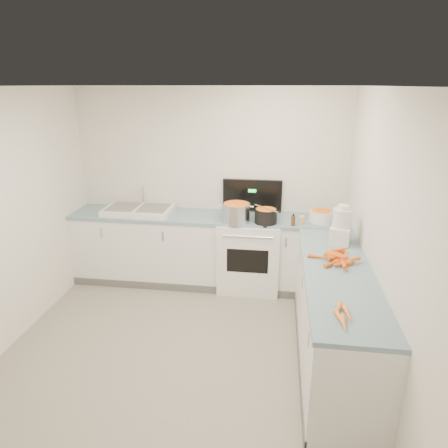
# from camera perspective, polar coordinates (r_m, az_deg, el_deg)

# --- Properties ---
(floor) EXTENTS (3.50, 4.00, 0.00)m
(floor) POSITION_cam_1_polar(r_m,az_deg,el_deg) (4.03, -6.74, -19.37)
(floor) COLOR gray
(floor) RESTS_ON ground
(ceiling) EXTENTS (3.50, 4.00, 0.00)m
(ceiling) POSITION_cam_1_polar(r_m,az_deg,el_deg) (3.15, -8.61, 18.88)
(ceiling) COLOR silver
(ceiling) RESTS_ON ground
(wall_back) EXTENTS (3.50, 0.00, 2.50)m
(wall_back) POSITION_cam_1_polar(r_m,az_deg,el_deg) (5.26, -1.91, 5.43)
(wall_back) COLOR silver
(wall_back) RESTS_ON ground
(wall_front) EXTENTS (3.50, 0.00, 2.50)m
(wall_front) POSITION_cam_1_polar(r_m,az_deg,el_deg) (1.85, -25.67, -26.16)
(wall_front) COLOR silver
(wall_front) RESTS_ON ground
(wall_right) EXTENTS (0.00, 4.00, 2.50)m
(wall_right) POSITION_cam_1_polar(r_m,az_deg,el_deg) (3.40, 22.28, -4.00)
(wall_right) COLOR silver
(wall_right) RESTS_ON ground
(counter_back) EXTENTS (3.50, 0.62, 0.94)m
(counter_back) POSITION_cam_1_polar(r_m,az_deg,el_deg) (5.23, -2.37, -3.69)
(counter_back) COLOR white
(counter_back) RESTS_ON ground
(counter_right) EXTENTS (0.62, 2.20, 0.94)m
(counter_right) POSITION_cam_1_polar(r_m,az_deg,el_deg) (3.95, 15.49, -12.58)
(counter_right) COLOR white
(counter_right) RESTS_ON ground
(stove) EXTENTS (0.76, 0.65, 1.36)m
(stove) POSITION_cam_1_polar(r_m,az_deg,el_deg) (5.15, 3.65, -4.04)
(stove) COLOR white
(stove) RESTS_ON ground
(sink) EXTENTS (0.86, 0.52, 0.31)m
(sink) POSITION_cam_1_polar(r_m,az_deg,el_deg) (5.28, -12.11, 1.99)
(sink) COLOR white
(sink) RESTS_ON counter_back
(steel_pot) EXTENTS (0.35, 0.35, 0.25)m
(steel_pot) POSITION_cam_1_polar(r_m,az_deg,el_deg) (4.81, 1.76, 1.52)
(steel_pot) COLOR silver
(steel_pot) RESTS_ON stove
(black_pot) EXTENTS (0.35, 0.35, 0.19)m
(black_pot) POSITION_cam_1_polar(r_m,az_deg,el_deg) (4.80, 5.99, 1.02)
(black_pot) COLOR black
(black_pot) RESTS_ON stove
(wooden_spoon) EXTENTS (0.29, 0.29, 0.02)m
(wooden_spoon) POSITION_cam_1_polar(r_m,az_deg,el_deg) (4.76, 6.04, 2.23)
(wooden_spoon) COLOR #AD7A47
(wooden_spoon) RESTS_ON black_pot
(mixing_bowl) EXTENTS (0.35, 0.35, 0.14)m
(mixing_bowl) POSITION_cam_1_polar(r_m,az_deg,el_deg) (4.97, 13.71, 1.12)
(mixing_bowl) COLOR white
(mixing_bowl) RESTS_ON counter_back
(extract_bottle) EXTENTS (0.05, 0.05, 0.12)m
(extract_bottle) POSITION_cam_1_polar(r_m,az_deg,el_deg) (4.75, 9.85, 0.46)
(extract_bottle) COLOR #593319
(extract_bottle) RESTS_ON counter_back
(spice_jar) EXTENTS (0.05, 0.05, 0.09)m
(spice_jar) POSITION_cam_1_polar(r_m,az_deg,el_deg) (4.82, 11.04, 0.46)
(spice_jar) COLOR #E5B266
(spice_jar) RESTS_ON counter_back
(food_processor) EXTENTS (0.26, 0.29, 0.41)m
(food_processor) POSITION_cam_1_polar(r_m,az_deg,el_deg) (4.31, 16.40, -0.38)
(food_processor) COLOR white
(food_processor) RESTS_ON counter_right
(carrot_pile) EXTENTS (0.48, 0.47, 0.09)m
(carrot_pile) POSITION_cam_1_polar(r_m,az_deg,el_deg) (3.90, 15.97, -4.67)
(carrot_pile) COLOR orange
(carrot_pile) RESTS_ON counter_right
(peeled_carrots) EXTENTS (0.13, 0.36, 0.04)m
(peeled_carrots) POSITION_cam_1_polar(r_m,az_deg,el_deg) (3.02, 16.57, -12.49)
(peeled_carrots) COLOR orange
(peeled_carrots) RESTS_ON counter_right
(peelings) EXTENTS (0.21, 0.26, 0.01)m
(peelings) POSITION_cam_1_polar(r_m,az_deg,el_deg) (5.35, -13.78, 2.54)
(peelings) COLOR tan
(peelings) RESTS_ON sink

